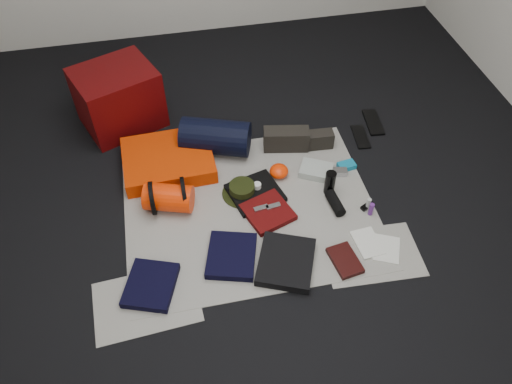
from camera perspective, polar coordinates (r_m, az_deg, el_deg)
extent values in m
cube|color=black|center=(3.26, -0.72, -2.05)|extent=(4.50, 4.50, 0.02)
cube|color=#B2AFA4|center=(3.25, -0.72, -1.90)|extent=(1.60, 1.30, 0.01)
cube|color=#B2AFA4|center=(2.93, -12.40, -12.18)|extent=(0.61, 0.44, 0.00)
cube|color=#B2AFA4|center=(3.11, 13.05, -6.92)|extent=(0.60, 0.43, 0.00)
cube|color=#520606|center=(3.85, -15.45, 10.31)|extent=(0.68, 0.63, 0.46)
cube|color=red|center=(3.52, -10.00, 3.63)|extent=(0.63, 0.52, 0.11)
cylinder|color=#FD3204|center=(3.23, -9.95, -0.64)|extent=(0.35, 0.26, 0.18)
cylinder|color=black|center=(3.23, -11.74, -0.70)|extent=(0.02, 0.22, 0.22)
cylinder|color=black|center=(3.22, -8.23, -0.16)|extent=(0.03, 0.22, 0.22)
cylinder|color=black|center=(3.55, -4.65, 6.29)|extent=(0.54, 0.40, 0.25)
cylinder|color=black|center=(3.33, -1.59, -0.14)|extent=(0.30, 0.30, 0.01)
cylinder|color=black|center=(3.30, -1.61, 0.33)|extent=(0.17, 0.17, 0.07)
cube|color=black|center=(3.59, 3.46, 6.05)|extent=(0.34, 0.18, 0.16)
cube|color=black|center=(3.63, 6.80, 5.93)|extent=(0.26, 0.11, 0.13)
cube|color=black|center=(3.80, 11.86, 6.20)|extent=(0.12, 0.26, 0.01)
cube|color=black|center=(3.95, 13.25, 7.76)|extent=(0.14, 0.30, 0.02)
cube|color=black|center=(2.94, -11.93, -10.37)|extent=(0.36, 0.38, 0.05)
cube|color=black|center=(2.99, -2.81, -7.29)|extent=(0.36, 0.39, 0.05)
cube|color=black|center=(2.97, 3.45, -7.97)|extent=(0.43, 0.45, 0.06)
cube|color=black|center=(3.31, -0.09, -0.10)|extent=(0.39, 0.38, 0.03)
cube|color=#500808|center=(3.20, 1.36, -2.31)|extent=(0.35, 0.35, 0.04)
ellipsoid|color=#FD3204|center=(3.41, 2.64, 2.40)|extent=(0.15, 0.15, 0.08)
cube|color=#9CA59E|center=(3.46, 6.89, 2.46)|extent=(0.26, 0.24, 0.05)
cylinder|color=black|center=(3.31, 8.45, 1.06)|extent=(0.08, 0.08, 0.18)
cylinder|color=black|center=(3.27, 9.04, -1.26)|extent=(0.09, 0.19, 0.07)
cube|color=#B9B9BE|center=(3.48, 9.55, 2.27)|extent=(0.11, 0.08, 0.04)
cube|color=#10789F|center=(3.54, 10.30, 2.98)|extent=(0.13, 0.09, 0.04)
cylinder|color=#5A267B|center=(3.26, 13.02, -1.92)|extent=(0.04, 0.04, 0.09)
cylinder|color=#ABB0AB|center=(3.29, 12.72, -1.33)|extent=(0.04, 0.04, 0.09)
cube|color=black|center=(3.03, 10.13, -7.69)|extent=(0.18, 0.24, 0.03)
cube|color=silver|center=(3.14, 12.63, -5.68)|extent=(0.16, 0.23, 0.01)
cube|color=silver|center=(3.15, 14.68, -6.29)|extent=(0.22, 0.25, 0.01)
cube|color=black|center=(3.32, 12.59, -1.59)|extent=(0.10, 0.07, 0.02)
cube|color=#B9B9BE|center=(2.88, -10.64, -12.70)|extent=(0.09, 0.09, 0.01)
cylinder|color=silver|center=(3.31, 0.15, 0.72)|extent=(0.05, 0.05, 0.04)
cube|color=#B9B9BE|center=(3.19, 0.59, -1.86)|extent=(0.10, 0.05, 0.01)
cube|color=#B9B9BE|center=(3.20, 1.99, -1.63)|extent=(0.10, 0.05, 0.01)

